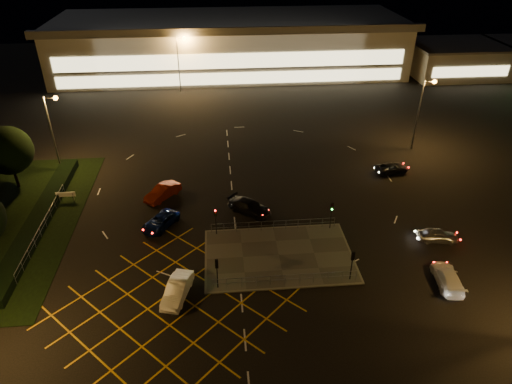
{
  "coord_description": "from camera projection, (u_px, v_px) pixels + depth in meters",
  "views": [
    {
      "loc": [
        -3.34,
        -36.5,
        28.48
      ],
      "look_at": [
        0.57,
        6.91,
        2.0
      ],
      "focal_mm": 32.0,
      "sensor_mm": 36.0,
      "label": 1
    }
  ],
  "objects": [
    {
      "name": "ground",
      "position": [
        257.0,
        244.0,
        46.11
      ],
      "size": [
        180.0,
        180.0,
        0.0
      ],
      "primitive_type": "plane",
      "color": "black",
      "rests_on": "ground"
    },
    {
      "name": "pedestrian_island",
      "position": [
        279.0,
        255.0,
        44.53
      ],
      "size": [
        14.0,
        9.0,
        0.12
      ],
      "primitive_type": "cube",
      "color": "#4C4944",
      "rests_on": "ground"
    },
    {
      "name": "hedge",
      "position": [
        40.0,
        218.0,
        49.19
      ],
      "size": [
        2.0,
        26.0,
        1.0
      ],
      "primitive_type": "cube",
      "color": "black",
      "rests_on": "ground"
    },
    {
      "name": "supermarket",
      "position": [
        230.0,
        44.0,
        96.08
      ],
      "size": [
        72.0,
        26.5,
        10.5
      ],
      "color": "beige",
      "rests_on": "ground"
    },
    {
      "name": "retail_unit_a",
      "position": [
        455.0,
        59.0,
        93.91
      ],
      "size": [
        18.8,
        14.8,
        6.35
      ],
      "color": "beige",
      "rests_on": "ground"
    },
    {
      "name": "streetlight_nw",
      "position": [
        53.0,
        123.0,
        56.21
      ],
      "size": [
        1.78,
        0.56,
        10.03
      ],
      "color": "slate",
      "rests_on": "ground"
    },
    {
      "name": "streetlight_ne",
      "position": [
        423.0,
        105.0,
        61.6
      ],
      "size": [
        1.78,
        0.56,
        10.03
      ],
      "color": "slate",
      "rests_on": "ground"
    },
    {
      "name": "streetlight_far_left",
      "position": [
        180.0,
        56.0,
        82.82
      ],
      "size": [
        1.78,
        0.56,
        10.03
      ],
      "color": "slate",
      "rests_on": "ground"
    },
    {
      "name": "streetlight_far_right",
      "position": [
        390.0,
        49.0,
        87.59
      ],
      "size": [
        1.78,
        0.56,
        10.03
      ],
      "color": "slate",
      "rests_on": "ground"
    },
    {
      "name": "signal_sw",
      "position": [
        217.0,
        268.0,
        39.47
      ],
      "size": [
        0.28,
        0.3,
        3.15
      ],
      "rotation": [
        0.0,
        0.0,
        3.14
      ],
      "color": "black",
      "rests_on": "pedestrian_island"
    },
    {
      "name": "signal_se",
      "position": [
        352.0,
        260.0,
        40.39
      ],
      "size": [
        0.28,
        0.3,
        3.15
      ],
      "rotation": [
        0.0,
        0.0,
        3.14
      ],
      "color": "black",
      "rests_on": "pedestrian_island"
    },
    {
      "name": "signal_nw",
      "position": [
        216.0,
        216.0,
        46.27
      ],
      "size": [
        0.28,
        0.3,
        3.15
      ],
      "color": "black",
      "rests_on": "pedestrian_island"
    },
    {
      "name": "signal_ne",
      "position": [
        332.0,
        210.0,
        47.19
      ],
      "size": [
        0.28,
        0.3,
        3.15
      ],
      "color": "black",
      "rests_on": "pedestrian_island"
    },
    {
      "name": "tree_c",
      "position": [
        8.0,
        150.0,
        53.3
      ],
      "size": [
        5.76,
        5.76,
        7.84
      ],
      "color": "black",
      "rests_on": "ground"
    },
    {
      "name": "car_queue_white",
      "position": [
        177.0,
        290.0,
        39.43
      ],
      "size": [
        2.82,
        4.97,
        1.55
      ],
      "primitive_type": "imported",
      "rotation": [
        0.0,
        0.0,
        6.02
      ],
      "color": "white",
      "rests_on": "ground"
    },
    {
      "name": "car_left_blue",
      "position": [
        160.0,
        222.0,
        48.42
      ],
      "size": [
        4.35,
        5.08,
        1.3
      ],
      "primitive_type": "imported",
      "rotation": [
        0.0,
        0.0,
        5.7
      ],
      "color": "#0C1A4D",
      "rests_on": "ground"
    },
    {
      "name": "car_far_dkgrey",
      "position": [
        250.0,
        207.0,
        50.72
      ],
      "size": [
        5.28,
        4.81,
        1.48
      ],
      "primitive_type": "imported",
      "rotation": [
        0.0,
        0.0,
        0.9
      ],
      "color": "black",
      "rests_on": "ground"
    },
    {
      "name": "car_right_silver",
      "position": [
        437.0,
        235.0,
        46.27
      ],
      "size": [
        4.24,
        2.27,
        1.37
      ],
      "primitive_type": "imported",
      "rotation": [
        0.0,
        0.0,
        1.4
      ],
      "color": "#A3A5AA",
      "rests_on": "ground"
    },
    {
      "name": "car_circ_red",
      "position": [
        163.0,
        192.0,
        53.33
      ],
      "size": [
        4.33,
        4.72,
        1.57
      ],
      "primitive_type": "imported",
      "rotation": [
        0.0,
        0.0,
        5.59
      ],
      "color": "maroon",
      "rests_on": "ground"
    },
    {
      "name": "car_east_grey",
      "position": [
        392.0,
        168.0,
        58.79
      ],
      "size": [
        4.68,
        2.81,
        1.22
      ],
      "primitive_type": "imported",
      "rotation": [
        0.0,
        0.0,
        1.76
      ],
      "color": "black",
      "rests_on": "ground"
    },
    {
      "name": "car_approach_white",
      "position": [
        448.0,
        278.0,
        40.84
      ],
      "size": [
        2.59,
        5.09,
        1.41
      ],
      "primitive_type": "imported",
      "rotation": [
        0.0,
        0.0,
        3.01
      ],
      "color": "silver",
      "rests_on": "ground"
    }
  ]
}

